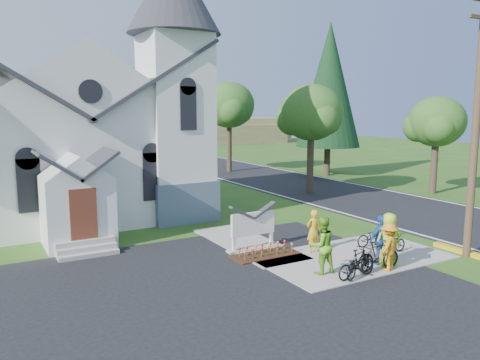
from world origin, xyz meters
TOP-DOWN VIEW (x-y plane):
  - ground at (0.00, 0.00)m, footprint 120.00×120.00m
  - parking_lot at (-7.00, -2.00)m, footprint 20.00×16.00m
  - road at (10.00, 15.00)m, footprint 8.00×90.00m
  - sidewalk at (1.50, 0.50)m, footprint 7.00×4.00m
  - church at (-5.48, 12.48)m, footprint 12.35×12.00m
  - church_sign at (-1.20, 3.20)m, footprint 2.20×0.40m
  - flower_bed at (-1.20, 2.30)m, footprint 2.60×1.10m
  - utility_pole at (5.36, -1.50)m, footprint 3.45×0.28m
  - tree_road_near at (8.50, 12.00)m, footprint 4.00×4.00m
  - tree_road_mid at (9.00, 24.00)m, footprint 4.40×4.40m
  - tree_road_far at (15.50, 8.00)m, footprint 3.60×3.60m
  - conifer at (15.00, 18.00)m, footprint 5.20×5.20m
  - distant_hills at (3.36, 56.33)m, footprint 61.00×10.00m
  - cyclist_0 at (0.57, 1.69)m, footprint 0.61×0.41m
  - bike_0 at (0.05, -1.20)m, footprint 1.65×0.68m
  - cyclist_1 at (-0.66, -0.30)m, footprint 0.99×0.80m
  - bike_1 at (0.14, -1.20)m, footprint 1.70×1.02m
  - cyclist_2 at (1.73, -0.61)m, footprint 1.03×0.43m
  - bike_2 at (3.15, 1.08)m, footprint 1.59×0.78m
  - cyclist_3 at (1.49, -1.20)m, footprint 1.20×0.89m
  - bike_3 at (1.16, -1.07)m, footprint 1.78×0.67m
  - cyclist_4 at (1.88, -0.84)m, footprint 1.07×0.90m
  - bike_4 at (2.98, 0.05)m, footprint 1.54×0.59m

SIDE VIEW (x-z plane):
  - ground at x=0.00m, z-range 0.00..0.00m
  - parking_lot at x=-7.00m, z-range 0.00..0.02m
  - road at x=10.00m, z-range 0.00..0.02m
  - sidewalk at x=1.50m, z-range 0.00..0.05m
  - flower_bed at x=-1.20m, z-range 0.00..0.07m
  - bike_4 at x=2.98m, z-range 0.05..0.85m
  - bike_2 at x=3.15m, z-range 0.05..0.85m
  - bike_0 at x=0.05m, z-range 0.05..0.90m
  - bike_1 at x=0.14m, z-range 0.05..1.04m
  - bike_3 at x=1.16m, z-range 0.05..1.10m
  - cyclist_0 at x=0.57m, z-range 0.05..1.70m
  - cyclist_3 at x=1.49m, z-range 0.05..1.71m
  - cyclist_2 at x=1.73m, z-range 0.05..1.81m
  - cyclist_4 at x=1.88m, z-range 0.05..1.92m
  - cyclist_1 at x=-0.66m, z-range 0.05..1.97m
  - church_sign at x=-1.20m, z-range 0.18..1.88m
  - distant_hills at x=3.36m, z-range -0.63..4.97m
  - tree_road_far at x=15.50m, z-range 1.48..7.78m
  - tree_road_near at x=8.50m, z-range 1.68..8.73m
  - church at x=-5.48m, z-range -1.25..11.75m
  - utility_pole at x=5.36m, z-range 0.40..10.40m
  - tree_road_mid at x=9.00m, z-range 1.88..9.68m
  - conifer at x=15.00m, z-range 1.19..13.59m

